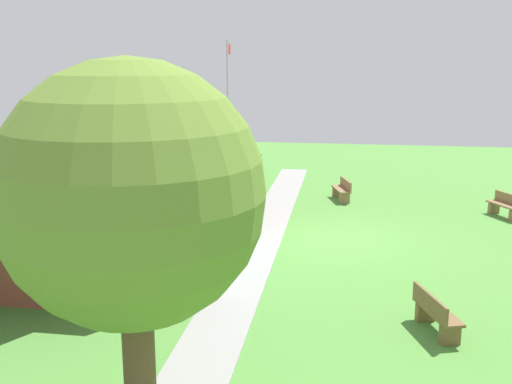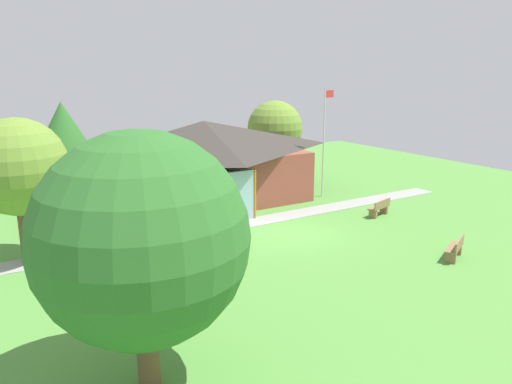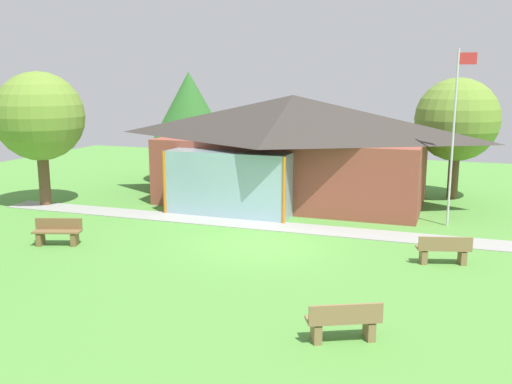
{
  "view_description": "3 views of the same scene",
  "coord_description": "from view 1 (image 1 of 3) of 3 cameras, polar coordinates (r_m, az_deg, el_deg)",
  "views": [
    {
      "loc": [
        -18.02,
        -0.49,
        5.47
      ],
      "look_at": [
        -0.16,
        2.39,
        1.46
      ],
      "focal_mm": 41.76,
      "sensor_mm": 36.0,
      "label": 1
    },
    {
      "loc": [
        -12.43,
        -17.43,
        7.16
      ],
      "look_at": [
        -0.25,
        2.54,
        1.4
      ],
      "focal_mm": 34.63,
      "sensor_mm": 36.0,
      "label": 2
    },
    {
      "loc": [
        5.56,
        -16.57,
        5.17
      ],
      "look_at": [
        -0.89,
        1.51,
        1.37
      ],
      "focal_mm": 39.63,
      "sensor_mm": 36.0,
      "label": 3
    }
  ],
  "objects": [
    {
      "name": "ground_plane",
      "position": [
        18.84,
        7.3,
        -4.49
      ],
      "size": [
        44.0,
        44.0,
        0.0
      ],
      "primitive_type": "plane",
      "color": "#54933D"
    },
    {
      "name": "pavilion",
      "position": [
        18.53,
        -12.99,
        2.55
      ],
      "size": [
        11.85,
        7.22,
        4.56
      ],
      "color": "brown",
      "rests_on": "ground_plane"
    },
    {
      "name": "footpath",
      "position": [
        19.02,
        0.66,
        -4.17
      ],
      "size": [
        23.61,
        1.56,
        0.03
      ],
      "primitive_type": "cube",
      "rotation": [
        0.0,
        0.0,
        0.01
      ],
      "color": "#999993",
      "rests_on": "ground_plane"
    },
    {
      "name": "flagpole",
      "position": [
        24.08,
        -2.7,
        7.61
      ],
      "size": [
        0.64,
        0.08,
        6.25
      ],
      "color": "silver",
      "rests_on": "ground_plane"
    },
    {
      "name": "bench_mid_left",
      "position": [
        12.95,
        16.8,
        -11.12
      ],
      "size": [
        1.56,
        0.9,
        0.84
      ],
      "rotation": [
        0.0,
        0.0,
        3.47
      ],
      "color": "brown",
      "rests_on": "ground_plane"
    },
    {
      "name": "bench_front_right",
      "position": [
        22.93,
        22.8,
        -1.26
      ],
      "size": [
        1.54,
        1.06,
        0.84
      ],
      "rotation": [
        0.0,
        0.0,
        0.46
      ],
      "color": "olive",
      "rests_on": "ground_plane"
    },
    {
      "name": "bench_mid_right",
      "position": [
        23.98,
        8.25,
        0.16
      ],
      "size": [
        1.56,
        0.84,
        0.84
      ],
      "rotation": [
        0.0,
        0.0,
        0.28
      ],
      "color": "olive",
      "rests_on": "ground_plane"
    },
    {
      "name": "tree_behind_pavilion_right",
      "position": [
        25.68,
        -14.11,
        7.67
      ],
      "size": [
        3.61,
        3.61,
        5.3
      ],
      "color": "brown",
      "rests_on": "ground_plane"
    },
    {
      "name": "tree_west_hedge",
      "position": [
        8.13,
        -11.84,
        -0.4
      ],
      "size": [
        3.64,
        3.64,
        5.54
      ],
      "color": "brown",
      "rests_on": "ground_plane"
    }
  ]
}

